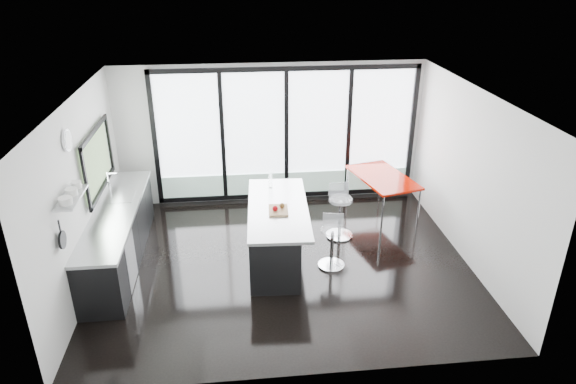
{
  "coord_description": "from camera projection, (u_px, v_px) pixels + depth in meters",
  "views": [
    {
      "loc": [
        -0.71,
        -7.15,
        4.62
      ],
      "look_at": [
        0.1,
        0.3,
        1.15
      ],
      "focal_mm": 32.0,
      "sensor_mm": 36.0,
      "label": 1
    }
  ],
  "objects": [
    {
      "name": "counter_cabinets",
      "position": [
        119.0,
        235.0,
        8.36
      ],
      "size": [
        0.69,
        3.24,
        1.36
      ],
      "color": "black",
      "rests_on": "floor"
    },
    {
      "name": "ceiling",
      "position": [
        283.0,
        96.0,
        7.28
      ],
      "size": [
        6.0,
        5.0,
        0.0
      ],
      "primitive_type": "cube",
      "color": "white",
      "rests_on": "wall_back"
    },
    {
      "name": "red_table",
      "position": [
        381.0,
        195.0,
        9.89
      ],
      "size": [
        1.2,
        1.67,
        0.81
      ],
      "primitive_type": "cube",
      "rotation": [
        0.0,
        0.0,
        0.25
      ],
      "color": "#990D00",
      "rests_on": "floor"
    },
    {
      "name": "bar_stool_far",
      "position": [
        340.0,
        217.0,
        9.11
      ],
      "size": [
        0.51,
        0.51,
        0.76
      ],
      "primitive_type": "cylinder",
      "rotation": [
        0.0,
        0.0,
        0.07
      ],
      "color": "silver",
      "rests_on": "floor"
    },
    {
      "name": "wall_back",
      "position": [
        285.0,
        141.0,
        10.18
      ],
      "size": [
        6.0,
        0.09,
        2.8
      ],
      "color": "silver",
      "rests_on": "ground"
    },
    {
      "name": "wall_front",
      "position": [
        306.0,
        278.0,
        5.62
      ],
      "size": [
        6.0,
        0.0,
        2.8
      ],
      "primitive_type": "cube",
      "color": "silver",
      "rests_on": "ground"
    },
    {
      "name": "wall_left",
      "position": [
        87.0,
        177.0,
        7.76
      ],
      "size": [
        0.26,
        5.0,
        2.8
      ],
      "color": "silver",
      "rests_on": "ground"
    },
    {
      "name": "island",
      "position": [
        274.0,
        232.0,
        8.46
      ],
      "size": [
        1.08,
        2.33,
        1.21
      ],
      "color": "black",
      "rests_on": "floor"
    },
    {
      "name": "floor",
      "position": [
        284.0,
        263.0,
        8.46
      ],
      "size": [
        6.0,
        5.0,
        0.0
      ],
      "primitive_type": "cube",
      "color": "black",
      "rests_on": "ground"
    },
    {
      "name": "bar_stool_near",
      "position": [
        332.0,
        248.0,
        8.24
      ],
      "size": [
        0.52,
        0.52,
        0.69
      ],
      "primitive_type": "cylinder",
      "rotation": [
        0.0,
        0.0,
        -0.22
      ],
      "color": "silver",
      "rests_on": "floor"
    },
    {
      "name": "wall_right",
      "position": [
        471.0,
        177.0,
        8.17
      ],
      "size": [
        0.0,
        5.0,
        2.8
      ],
      "primitive_type": "cube",
      "color": "silver",
      "rests_on": "ground"
    }
  ]
}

